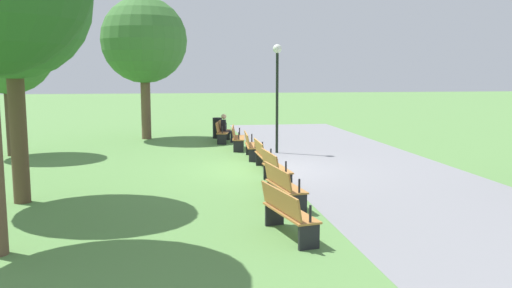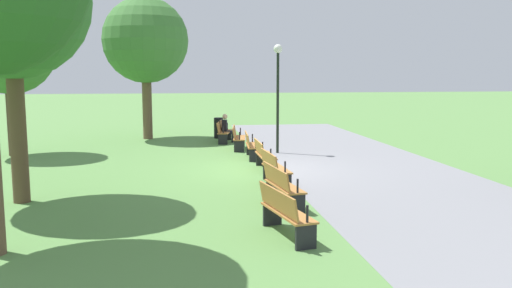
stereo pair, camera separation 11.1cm
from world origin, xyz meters
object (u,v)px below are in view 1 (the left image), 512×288
at_px(bench_5, 283,185).
at_px(tree_2, 10,0).
at_px(person_seated, 226,127).
at_px(lamp_post, 277,78).
at_px(bench_2, 251,145).
at_px(bench_3, 264,155).
at_px(bench_1, 237,137).
at_px(trash_bin, 217,128).
at_px(bench_0, 222,131).
at_px(tree_3, 8,50).
at_px(bench_4, 275,168).
at_px(tree_0, 144,41).
at_px(bench_6, 287,212).

xyz_separation_m(bench_5, tree_2, (-1.23, -5.82, 4.03)).
distance_m(person_seated, lamp_post, 4.22).
height_order(bench_2, lamp_post, lamp_post).
xyz_separation_m(bench_3, tree_2, (3.17, -6.12, 4.03)).
xyz_separation_m(bench_1, tree_2, (7.57, -5.82, 4.03)).
height_order(bench_2, tree_2, tree_2).
bearing_deg(trash_bin, person_seated, 9.81).
bearing_deg(bench_0, tree_2, -17.40).
relative_size(person_seated, tree_3, 0.23).
bearing_deg(lamp_post, bench_4, -11.53).
bearing_deg(person_seated, bench_1, 17.78).
height_order(bench_5, person_seated, person_seated).
bearing_deg(bench_5, lamp_post, 162.22).
distance_m(person_seated, tree_3, 8.76).
xyz_separation_m(bench_0, tree_3, (2.46, -7.68, 3.24)).
distance_m(person_seated, tree_0, 5.27).
height_order(bench_6, trash_bin, trash_bin).
relative_size(bench_1, bench_6, 0.99).
bearing_deg(trash_bin, tree_2, -25.61).
distance_m(tree_3, lamp_post, 9.49).
bearing_deg(bench_3, bench_5, -3.91).
distance_m(bench_4, lamp_post, 6.07).
bearing_deg(tree_0, tree_3, -46.99).
relative_size(bench_4, person_seated, 1.38).
bearing_deg(person_seated, bench_0, -76.12).
xyz_separation_m(bench_4, bench_5, (2.20, -0.23, 0.00)).
height_order(bench_0, bench_4, same).
distance_m(bench_1, bench_4, 6.61).
relative_size(bench_6, tree_3, 0.32).
distance_m(bench_3, tree_0, 9.92).
bearing_deg(bench_0, lamp_post, 39.49).
distance_m(bench_5, tree_0, 13.72).
relative_size(bench_4, trash_bin, 1.79).
xyz_separation_m(tree_3, trash_bin, (-3.86, 7.59, -3.25)).
xyz_separation_m(bench_2, bench_4, (4.41, 0.00, 0.00)).
relative_size(bench_0, bench_1, 1.01).
relative_size(bench_3, bench_4, 0.98).
bearing_deg(trash_bin, bench_6, 0.38).
bearing_deg(tree_2, bench_0, 150.82).
relative_size(bench_0, tree_3, 0.32).
xyz_separation_m(bench_6, trash_bin, (-14.56, -0.10, -0.01)).
distance_m(bench_1, tree_3, 8.69).
distance_m(bench_0, person_seated, 0.22).
bearing_deg(bench_5, bench_1, 172.15).
relative_size(bench_5, trash_bin, 1.82).
distance_m(bench_6, tree_3, 13.57).
xyz_separation_m(bench_6, lamp_post, (-9.88, 1.72, 2.29)).
bearing_deg(bench_3, trash_bin, -174.48).
distance_m(person_seated, trash_bin, 1.43).
relative_size(person_seated, lamp_post, 0.30).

